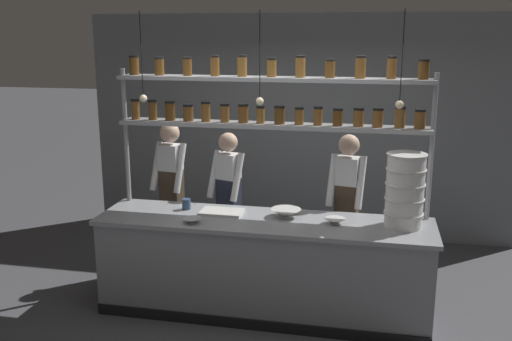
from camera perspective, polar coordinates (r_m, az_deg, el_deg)
ground_plane at (r=5.61m, az=0.73°, el=-13.86°), size 40.00×40.00×0.00m
back_wall at (r=7.35m, az=4.25°, el=4.38°), size 5.49×0.12×2.83m
prep_counter at (r=5.41m, az=0.74°, el=-9.55°), size 3.09×0.76×0.92m
spice_shelf_unit at (r=5.34m, az=1.52°, el=6.38°), size 2.98×0.28×2.39m
chef_left at (r=6.27m, az=-8.46°, el=-1.65°), size 0.39×0.32×1.66m
chef_center at (r=6.07m, az=-2.77°, el=-2.55°), size 0.41×0.34×1.58m
chef_right at (r=5.79m, az=9.05°, el=-3.21°), size 0.40×0.32×1.62m
container_stack at (r=5.14m, az=14.67°, el=-1.95°), size 0.35×0.35×0.66m
cutting_board at (r=5.43m, az=-3.47°, el=-4.17°), size 0.40×0.26×0.02m
prep_bowl_near_left at (r=5.31m, az=3.01°, el=-4.28°), size 0.28×0.28×0.08m
prep_bowl_center_front at (r=5.18m, az=-6.40°, el=-5.01°), size 0.17×0.17×0.05m
prep_bowl_center_back at (r=5.17m, az=7.89°, el=-5.05°), size 0.19×0.19×0.05m
serving_cup_front at (r=5.58m, az=-6.98°, el=-3.35°), size 0.08×0.08×0.10m
pendant_light_row at (r=5.01m, az=0.77°, el=7.48°), size 2.35×0.07×0.81m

